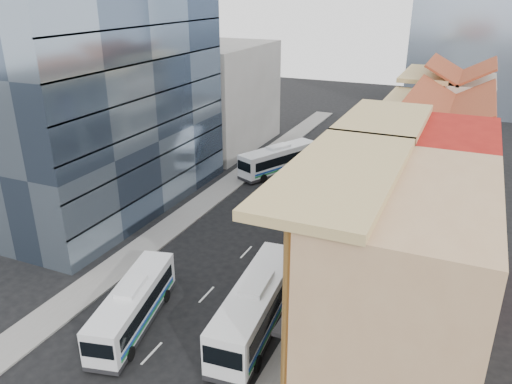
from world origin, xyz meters
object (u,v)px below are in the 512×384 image
at_px(bus_left_near, 133,305).
at_px(office_tower, 99,57).
at_px(bus_left_far, 278,159).
at_px(bus_right, 257,304).
at_px(shophouse_tan, 402,290).

bearing_deg(bus_left_near, office_tower, 118.63).
height_order(office_tower, bus_left_near, office_tower).
bearing_deg(bus_left_near, bus_left_far, 80.67).
height_order(bus_left_far, bus_right, bus_right).
distance_m(bus_left_near, bus_left_far, 31.71).
xyz_separation_m(office_tower, bus_left_far, (12.24, 15.58, -13.24)).
bearing_deg(bus_left_far, bus_right, -46.63).
xyz_separation_m(bus_left_near, bus_right, (7.65, 2.99, 0.27)).
relative_size(shophouse_tan, bus_left_far, 1.28).
bearing_deg(bus_right, bus_left_near, -163.55).
relative_size(shophouse_tan, bus_left_near, 1.40).
distance_m(office_tower, bus_left_far, 23.83).
bearing_deg(office_tower, bus_left_far, 51.85).
bearing_deg(bus_right, bus_left_far, 103.87).
bearing_deg(office_tower, bus_left_near, -48.26).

